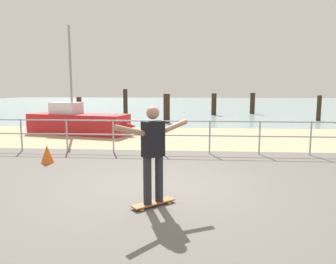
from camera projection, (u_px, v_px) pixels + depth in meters
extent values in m
cube|color=#605B56|center=(155.00, 208.00, 5.47)|extent=(24.00, 10.00, 0.04)
cube|color=tan|center=(178.00, 137.00, 13.37)|extent=(24.00, 6.00, 0.04)
cube|color=#849EA3|center=(188.00, 104.00, 41.02)|extent=(72.00, 50.00, 0.04)
cylinder|color=#9EA0A5|center=(21.00, 135.00, 10.32)|extent=(0.05, 0.05, 1.05)
cylinder|color=#9EA0A5|center=(67.00, 136.00, 10.20)|extent=(0.05, 0.05, 1.05)
cylinder|color=#9EA0A5|center=(113.00, 136.00, 10.08)|extent=(0.05, 0.05, 1.05)
cylinder|color=#9EA0A5|center=(161.00, 137.00, 9.97)|extent=(0.05, 0.05, 1.05)
cylinder|color=#9EA0A5|center=(210.00, 137.00, 9.85)|extent=(0.05, 0.05, 1.05)
cylinder|color=#9EA0A5|center=(260.00, 138.00, 9.73)|extent=(0.05, 0.05, 1.05)
cylinder|color=#9EA0A5|center=(311.00, 139.00, 9.62)|extent=(0.05, 0.05, 1.05)
cylinder|color=#9EA0A5|center=(161.00, 121.00, 9.90)|extent=(12.01, 0.04, 0.04)
cylinder|color=#9EA0A5|center=(161.00, 135.00, 9.96)|extent=(12.01, 0.04, 0.04)
cube|color=#B21E23|center=(79.00, 124.00, 14.16)|extent=(4.60, 2.37, 0.90)
cone|color=#B21E23|center=(124.00, 126.00, 13.49)|extent=(1.25, 1.00, 0.77)
cylinder|color=gray|center=(70.00, 70.00, 13.93)|extent=(0.10, 0.10, 3.78)
cube|color=silver|center=(66.00, 108.00, 14.24)|extent=(1.37, 1.15, 0.50)
cube|color=brown|center=(153.00, 203.00, 5.53)|extent=(0.73, 0.68, 0.02)
cylinder|color=orange|center=(164.00, 200.00, 5.77)|extent=(0.06, 0.06, 0.06)
cylinder|color=orange|center=(169.00, 203.00, 5.64)|extent=(0.06, 0.06, 0.06)
cylinder|color=orange|center=(137.00, 207.00, 5.43)|extent=(0.06, 0.06, 0.06)
cylinder|color=orange|center=(142.00, 210.00, 5.31)|extent=(0.06, 0.06, 0.06)
cylinder|color=#26262B|center=(159.00, 178.00, 5.55)|extent=(0.14, 0.14, 0.80)
cylinder|color=#26262B|center=(147.00, 181.00, 5.40)|extent=(0.14, 0.14, 0.80)
cube|color=black|center=(153.00, 139.00, 5.38)|extent=(0.40, 0.39, 0.60)
sphere|color=#9E755B|center=(153.00, 113.00, 5.32)|extent=(0.22, 0.22, 0.22)
cylinder|color=#9E755B|center=(174.00, 126.00, 5.62)|extent=(0.48, 0.43, 0.23)
cylinder|color=#9E755B|center=(130.00, 130.00, 5.09)|extent=(0.48, 0.43, 0.23)
cylinder|color=#332319|center=(79.00, 108.00, 21.66)|extent=(0.33, 0.33, 1.42)
cylinder|color=#332319|center=(125.00, 104.00, 21.85)|extent=(0.30, 0.30, 1.95)
cylinder|color=#332319|center=(167.00, 108.00, 18.62)|extent=(0.37, 0.37, 1.69)
cylinder|color=#332319|center=(214.00, 104.00, 23.94)|extent=(0.37, 0.37, 1.63)
cylinder|color=#332319|center=(252.00, 103.00, 25.06)|extent=(0.37, 0.37, 1.65)
cylinder|color=#332319|center=(319.00, 108.00, 19.65)|extent=(0.26, 0.26, 1.58)
cone|color=#E55919|center=(47.00, 155.00, 8.66)|extent=(0.36, 0.36, 0.50)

